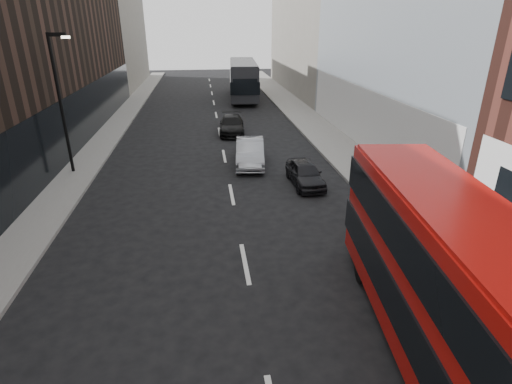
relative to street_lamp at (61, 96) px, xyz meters
name	(u,v)px	position (x,y,z in m)	size (l,w,h in m)	color
sidewalk_right	(320,131)	(15.72, 7.00, -4.11)	(3.00, 80.00, 0.15)	slate
sidewalk_left	(106,138)	(0.22, 7.00, -4.11)	(2.00, 80.00, 0.15)	slate
building_victorian	(311,2)	(19.59, 26.00, 5.48)	(6.50, 24.00, 21.00)	slate
building_left_mid	(58,31)	(-3.28, 12.00, 2.82)	(5.00, 24.00, 14.00)	black
building_left_far	(115,32)	(-3.28, 34.00, 2.32)	(5.00, 20.00, 13.00)	slate
street_lamp	(61,96)	(0.00, 0.00, 0.00)	(1.06, 0.22, 7.00)	black
red_bus	(451,282)	(12.35, -14.76, -1.94)	(3.53, 10.18, 4.05)	#B30F0B
grey_bus	(243,79)	(11.53, 22.31, -2.13)	(3.63, 12.05, 3.84)	black
car_a	(305,173)	(11.99, -3.22, -3.57)	(1.44, 3.58, 1.22)	black
car_b	(250,152)	(9.62, 0.27, -3.45)	(1.55, 4.43, 1.46)	#919499
car_c	(232,125)	(9.13, 7.46, -3.55)	(1.77, 4.34, 1.26)	black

